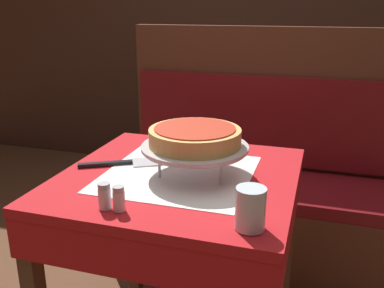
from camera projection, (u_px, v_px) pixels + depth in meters
name	position (u px, v px, depth m)	size (l,w,h in m)	color
dining_table_front	(179.00, 203.00, 1.39)	(0.73, 0.73, 0.77)	red
dining_table_rear	(227.00, 101.00, 2.83)	(0.69, 0.69, 0.77)	red
booth_bench	(254.00, 200.00, 2.15)	(1.35, 0.48, 1.18)	#4C2819
back_wall_panel	(270.00, 17.00, 3.05)	(6.00, 0.04, 2.40)	#3D2319
pizza_pan_stand	(195.00, 148.00, 1.32)	(0.33, 0.33, 0.10)	#ADADB2
deep_dish_pizza	(195.00, 136.00, 1.31)	(0.28, 0.28, 0.06)	tan
pizza_server	(123.00, 163.00, 1.43)	(0.27, 0.18, 0.01)	#BCBCC1
water_glass_near	(250.00, 208.00, 1.01)	(0.07, 0.07, 0.10)	silver
salt_shaker	(105.00, 196.00, 1.11)	(0.03, 0.03, 0.07)	silver
pepper_shaker	(119.00, 199.00, 1.10)	(0.03, 0.03, 0.07)	silver
condiment_caddy	(226.00, 78.00, 2.84)	(0.14, 0.14, 0.17)	black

